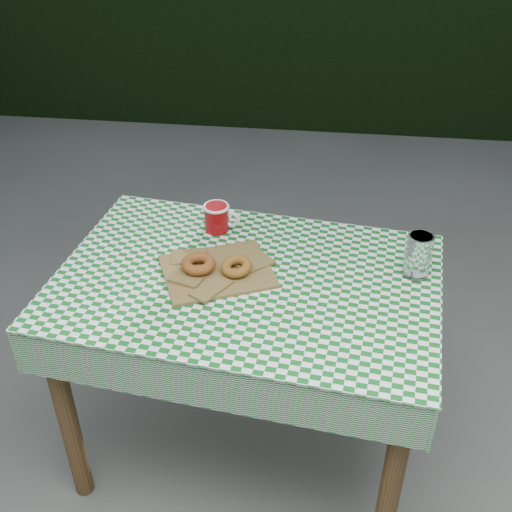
{
  "coord_description": "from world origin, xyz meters",
  "views": [
    {
      "loc": [
        0.35,
        -1.45,
        1.87
      ],
      "look_at": [
        0.16,
        0.1,
        0.79
      ],
      "focal_mm": 44.31,
      "sensor_mm": 36.0,
      "label": 1
    }
  ],
  "objects_px": {
    "paper_bag": "(217,270)",
    "drinking_glass": "(418,256)",
    "table": "(247,371)",
    "coffee_mug": "(217,218)"
  },
  "relations": [
    {
      "from": "paper_bag",
      "to": "drinking_glass",
      "type": "relative_size",
      "value": 2.29
    },
    {
      "from": "table",
      "to": "drinking_glass",
      "type": "xyz_separation_m",
      "value": [
        0.49,
        0.08,
        0.45
      ]
    },
    {
      "from": "coffee_mug",
      "to": "drinking_glass",
      "type": "bearing_deg",
      "value": -10.9
    },
    {
      "from": "coffee_mug",
      "to": "drinking_glass",
      "type": "height_order",
      "value": "drinking_glass"
    },
    {
      "from": "coffee_mug",
      "to": "table",
      "type": "bearing_deg",
      "value": -58.03
    },
    {
      "from": "drinking_glass",
      "to": "table",
      "type": "bearing_deg",
      "value": -170.54
    },
    {
      "from": "paper_bag",
      "to": "drinking_glass",
      "type": "distance_m",
      "value": 0.59
    },
    {
      "from": "paper_bag",
      "to": "drinking_glass",
      "type": "bearing_deg",
      "value": 6.25
    },
    {
      "from": "paper_bag",
      "to": "drinking_glass",
      "type": "height_order",
      "value": "drinking_glass"
    },
    {
      "from": "drinking_glass",
      "to": "coffee_mug",
      "type": "bearing_deg",
      "value": 164.48
    }
  ]
}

